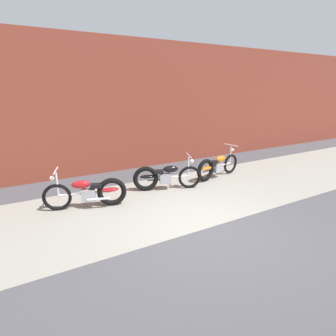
# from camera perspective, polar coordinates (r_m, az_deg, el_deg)

# --- Properties ---
(ground_plane) EXTENTS (80.00, 80.00, 0.00)m
(ground_plane) POSITION_cam_1_polar(r_m,az_deg,el_deg) (5.88, 7.84, -12.71)
(ground_plane) COLOR #47474C
(sidewalk_slab) EXTENTS (36.00, 3.50, 0.01)m
(sidewalk_slab) POSITION_cam_1_polar(r_m,az_deg,el_deg) (7.20, -0.58, -6.85)
(sidewalk_slab) COLOR gray
(sidewalk_slab) RESTS_ON ground
(brick_building_wall) EXTENTS (36.00, 0.50, 4.51)m
(brick_building_wall) POSITION_cam_1_polar(r_m,az_deg,el_deg) (9.80, -10.59, 12.70)
(brick_building_wall) COLOR brown
(brick_building_wall) RESTS_ON ground
(motorcycle_red) EXTENTS (1.96, 0.79, 1.03)m
(motorcycle_red) POSITION_cam_1_polar(r_m,az_deg,el_deg) (6.92, -15.93, -4.96)
(motorcycle_red) COLOR black
(motorcycle_red) RESTS_ON ground
(motorcycle_black) EXTENTS (1.92, 0.89, 1.03)m
(motorcycle_black) POSITION_cam_1_polar(r_m,az_deg,el_deg) (7.80, -1.16, -1.86)
(motorcycle_black) COLOR black
(motorcycle_black) RESTS_ON ground
(motorcycle_orange) EXTENTS (1.99, 0.68, 1.03)m
(motorcycle_orange) POSITION_cam_1_polar(r_m,az_deg,el_deg) (8.96, 10.05, 0.33)
(motorcycle_orange) COLOR black
(motorcycle_orange) RESTS_ON ground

